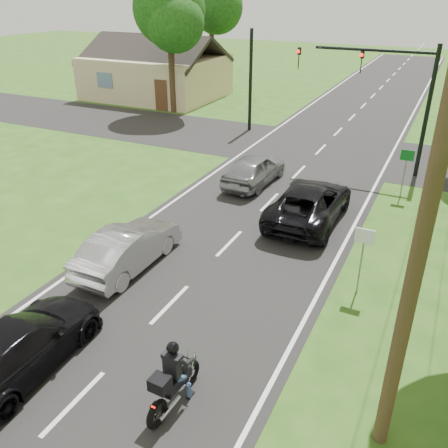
{
  "coord_description": "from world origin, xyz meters",
  "views": [
    {
      "loc": [
        6.25,
        -9.33,
        8.21
      ],
      "look_at": [
        0.28,
        3.0,
        1.3
      ],
      "focal_mm": 38.0,
      "sensor_mm": 36.0,
      "label": 1
    }
  ],
  "objects_px": {
    "silver_suv": "(254,169)",
    "dark_car_behind": "(20,346)",
    "utility_pole_near": "(428,212)",
    "dark_suv": "(310,203)",
    "silver_sedan": "(128,248)",
    "motorcycle_rider": "(173,382)",
    "sign_white": "(363,245)",
    "sign_green": "(406,162)",
    "traffic_signal": "(388,85)"
  },
  "relations": [
    {
      "from": "silver_suv",
      "to": "dark_car_behind",
      "type": "height_order",
      "value": "silver_suv"
    },
    {
      "from": "utility_pole_near",
      "to": "dark_suv",
      "type": "bearing_deg",
      "value": 115.0
    },
    {
      "from": "silver_sedan",
      "to": "motorcycle_rider",
      "type": "bearing_deg",
      "value": 135.18
    },
    {
      "from": "sign_white",
      "to": "utility_pole_near",
      "type": "bearing_deg",
      "value": -73.24
    },
    {
      "from": "silver_sedan",
      "to": "sign_green",
      "type": "distance_m",
      "value": 12.15
    },
    {
      "from": "utility_pole_near",
      "to": "sign_green",
      "type": "relative_size",
      "value": 4.71
    },
    {
      "from": "sign_green",
      "to": "utility_pole_near",
      "type": "bearing_deg",
      "value": -84.28
    },
    {
      "from": "silver_suv",
      "to": "traffic_signal",
      "type": "relative_size",
      "value": 0.65
    },
    {
      "from": "motorcycle_rider",
      "to": "sign_green",
      "type": "distance_m",
      "value": 14.37
    },
    {
      "from": "dark_suv",
      "to": "sign_green",
      "type": "distance_m",
      "value": 4.95
    },
    {
      "from": "silver_sedan",
      "to": "dark_car_behind",
      "type": "bearing_deg",
      "value": 95.65
    },
    {
      "from": "silver_sedan",
      "to": "dark_car_behind",
      "type": "relative_size",
      "value": 0.93
    },
    {
      "from": "silver_suv",
      "to": "silver_sedan",
      "type": "bearing_deg",
      "value": 87.06
    },
    {
      "from": "silver_suv",
      "to": "utility_pole_near",
      "type": "xyz_separation_m",
      "value": [
        7.61,
        -11.65,
        4.36
      ]
    },
    {
      "from": "silver_sedan",
      "to": "sign_green",
      "type": "bearing_deg",
      "value": -126.05
    },
    {
      "from": "dark_car_behind",
      "to": "sign_white",
      "type": "height_order",
      "value": "sign_white"
    },
    {
      "from": "traffic_signal",
      "to": "dark_car_behind",
      "type": "bearing_deg",
      "value": -106.22
    },
    {
      "from": "sign_green",
      "to": "silver_sedan",
      "type": "bearing_deg",
      "value": -126.26
    },
    {
      "from": "dark_car_behind",
      "to": "traffic_signal",
      "type": "bearing_deg",
      "value": -108.84
    },
    {
      "from": "sign_white",
      "to": "sign_green",
      "type": "xyz_separation_m",
      "value": [
        0.2,
        8.0,
        0.0
      ]
    },
    {
      "from": "motorcycle_rider",
      "to": "utility_pole_near",
      "type": "distance_m",
      "value": 6.19
    },
    {
      "from": "silver_suv",
      "to": "dark_car_behind",
      "type": "bearing_deg",
      "value": 91.18
    },
    {
      "from": "silver_sedan",
      "to": "sign_white",
      "type": "distance_m",
      "value": 7.25
    },
    {
      "from": "silver_sedan",
      "to": "traffic_signal",
      "type": "xyz_separation_m",
      "value": [
        5.61,
        12.79,
        3.43
      ]
    },
    {
      "from": "motorcycle_rider",
      "to": "utility_pole_near",
      "type": "bearing_deg",
      "value": 16.87
    },
    {
      "from": "dark_car_behind",
      "to": "silver_suv",
      "type": "bearing_deg",
      "value": -94.33
    },
    {
      "from": "dark_car_behind",
      "to": "sign_white",
      "type": "bearing_deg",
      "value": -136.95
    },
    {
      "from": "sign_white",
      "to": "sign_green",
      "type": "height_order",
      "value": "same"
    },
    {
      "from": "utility_pole_near",
      "to": "sign_green",
      "type": "distance_m",
      "value": 13.5
    },
    {
      "from": "silver_suv",
      "to": "sign_green",
      "type": "xyz_separation_m",
      "value": [
        6.31,
        1.33,
        0.88
      ]
    },
    {
      "from": "sign_white",
      "to": "motorcycle_rider",
      "type": "bearing_deg",
      "value": -114.1
    },
    {
      "from": "motorcycle_rider",
      "to": "traffic_signal",
      "type": "distance_m",
      "value": 17.46
    },
    {
      "from": "dark_suv",
      "to": "silver_sedan",
      "type": "bearing_deg",
      "value": 53.92
    },
    {
      "from": "motorcycle_rider",
      "to": "utility_pole_near",
      "type": "height_order",
      "value": "utility_pole_near"
    },
    {
      "from": "utility_pole_near",
      "to": "sign_white",
      "type": "xyz_separation_m",
      "value": [
        -1.5,
        4.98,
        -3.49
      ]
    },
    {
      "from": "dark_car_behind",
      "to": "dark_suv",
      "type": "bearing_deg",
      "value": -111.92
    },
    {
      "from": "silver_sedan",
      "to": "silver_suv",
      "type": "relative_size",
      "value": 1.02
    },
    {
      "from": "silver_suv",
      "to": "dark_car_behind",
      "type": "xyz_separation_m",
      "value": [
        -0.4,
        -13.33,
        -0.05
      ]
    },
    {
      "from": "dark_suv",
      "to": "sign_green",
      "type": "relative_size",
      "value": 2.45
    },
    {
      "from": "motorcycle_rider",
      "to": "sign_white",
      "type": "xyz_separation_m",
      "value": [
        2.7,
        6.04,
        0.93
      ]
    },
    {
      "from": "motorcycle_rider",
      "to": "silver_sedan",
      "type": "relative_size",
      "value": 0.46
    },
    {
      "from": "dark_suv",
      "to": "traffic_signal",
      "type": "distance_m",
      "value": 7.83
    },
    {
      "from": "silver_sedan",
      "to": "sign_white",
      "type": "xyz_separation_m",
      "value": [
        6.97,
        1.77,
        0.89
      ]
    },
    {
      "from": "silver_suv",
      "to": "sign_green",
      "type": "height_order",
      "value": "sign_green"
    },
    {
      "from": "dark_suv",
      "to": "utility_pole_near",
      "type": "bearing_deg",
      "value": 114.69
    },
    {
      "from": "silver_suv",
      "to": "traffic_signal",
      "type": "xyz_separation_m",
      "value": [
        4.74,
        4.35,
        3.42
      ]
    },
    {
      "from": "traffic_signal",
      "to": "utility_pole_near",
      "type": "relative_size",
      "value": 0.64
    },
    {
      "from": "dark_suv",
      "to": "sign_white",
      "type": "relative_size",
      "value": 2.45
    },
    {
      "from": "silver_sedan",
      "to": "dark_car_behind",
      "type": "distance_m",
      "value": 4.91
    },
    {
      "from": "dark_suv",
      "to": "dark_car_behind",
      "type": "xyz_separation_m",
      "value": [
        -3.77,
        -10.76,
        -0.06
      ]
    }
  ]
}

